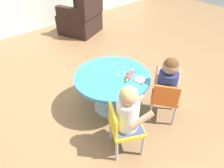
# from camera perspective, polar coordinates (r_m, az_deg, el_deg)

# --- Properties ---
(ground_plane) EXTENTS (10.00, 10.00, 0.00)m
(ground_plane) POSITION_cam_1_polar(r_m,az_deg,el_deg) (2.69, 0.00, -6.17)
(ground_plane) COLOR olive
(craft_table) EXTENTS (0.87, 0.87, 0.48)m
(craft_table) POSITION_cam_1_polar(r_m,az_deg,el_deg) (2.45, 0.00, 0.07)
(craft_table) COLOR silver
(craft_table) RESTS_ON ground
(child_chair_left) EXTENTS (0.41, 0.41, 0.54)m
(child_chair_left) POSITION_cam_1_polar(r_m,az_deg,el_deg) (2.05, 3.10, -11.71)
(child_chair_left) COLOR #B7B7BC
(child_chair_left) RESTS_ON ground
(seated_child_left) EXTENTS (0.43, 0.40, 0.51)m
(seated_child_left) POSITION_cam_1_polar(r_m,az_deg,el_deg) (1.89, 4.49, -6.99)
(seated_child_left) COLOR #3F4772
(seated_child_left) RESTS_ON ground
(child_chair_right) EXTENTS (0.42, 0.42, 0.54)m
(child_chair_right) POSITION_cam_1_polar(r_m,az_deg,el_deg) (2.42, 14.18, -3.62)
(child_chair_right) COLOR #B7B7BC
(child_chair_right) RESTS_ON ground
(seated_child_right) EXTENTS (0.44, 0.42, 0.51)m
(seated_child_right) POSITION_cam_1_polar(r_m,az_deg,el_deg) (2.32, 15.04, 1.25)
(seated_child_right) COLOR #3F4772
(seated_child_right) RESTS_ON ground
(armchair_dark) EXTENTS (0.92, 0.93, 0.85)m
(armchair_dark) POSITION_cam_1_polar(r_m,az_deg,el_deg) (4.57, -8.26, 17.34)
(armchair_dark) COLOR black
(armchair_dark) RESTS_ON ground
(rolling_pin) EXTENTS (0.21, 0.13, 0.05)m
(rolling_pin) POSITION_cam_1_polar(r_m,az_deg,el_deg) (2.34, 4.80, 2.35)
(rolling_pin) COLOR #D83F3F
(rolling_pin) RESTS_ON craft_table
(craft_scissors) EXTENTS (0.14, 0.08, 0.01)m
(craft_scissors) POSITION_cam_1_polar(r_m,az_deg,el_deg) (2.42, 3.39, 3.09)
(craft_scissors) COLOR silver
(craft_scissors) RESTS_ON craft_table
(playdough_blob_0) EXTENTS (0.13, 0.13, 0.01)m
(playdough_blob_0) POSITION_cam_1_polar(r_m,az_deg,el_deg) (2.33, 7.54, 1.25)
(playdough_blob_0) COLOR #B2E58C
(playdough_blob_0) RESTS_ON craft_table
(cookie_cutter_0) EXTENTS (0.05, 0.05, 0.01)m
(cookie_cutter_0) POSITION_cam_1_polar(r_m,az_deg,el_deg) (2.28, 8.14, 0.36)
(cookie_cutter_0) COLOR #D83FA5
(cookie_cutter_0) RESTS_ON craft_table
(cookie_cutter_1) EXTENTS (0.05, 0.05, 0.01)m
(cookie_cutter_1) POSITION_cam_1_polar(r_m,az_deg,el_deg) (2.46, 6.42, 3.53)
(cookie_cutter_1) COLOR #4CB259
(cookie_cutter_1) RESTS_ON craft_table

